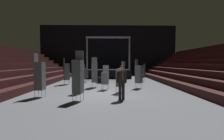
{
  "coord_description": "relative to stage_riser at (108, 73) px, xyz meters",
  "views": [
    {
      "loc": [
        0.09,
        -8.75,
        1.85
      ],
      "look_at": [
        0.29,
        0.89,
        1.4
      ],
      "focal_mm": 23.13,
      "sensor_mm": 36.0,
      "label": 1
    }
  ],
  "objects": [
    {
      "name": "chair_stack_mid_right",
      "position": [
        -3.62,
        -5.47,
        0.53
      ],
      "size": [
        0.6,
        0.6,
        2.31
      ],
      "rotation": [
        0.0,
        0.0,
        5.2
      ],
      "color": "#B2B5BA",
      "rests_on": "ground_plane"
    },
    {
      "name": "bleacher_bank_right",
      "position": [
        8.0,
        -8.33,
        1.18
      ],
      "size": [
        6.0,
        24.0,
        3.6
      ],
      "rotation": [
        0.0,
        0.0,
        -1.57
      ],
      "color": "black",
      "rests_on": "ground_plane"
    },
    {
      "name": "man_with_tie",
      "position": [
        0.72,
        -10.94,
        0.37
      ],
      "size": [
        0.56,
        0.36,
        1.74
      ],
      "rotation": [
        0.0,
        0.0,
        3.5
      ],
      "color": "black",
      "rests_on": "ground_plane"
    },
    {
      "name": "chair_stack_front_left",
      "position": [
        -3.67,
        -10.23,
        0.57
      ],
      "size": [
        0.46,
        0.46,
        2.39
      ],
      "rotation": [
        0.0,
        0.0,
        4.66
      ],
      "color": "#B2B5BA",
      "rests_on": "ground_plane"
    },
    {
      "name": "chair_stack_rear_centre",
      "position": [
        -0.18,
        -8.1,
        0.24
      ],
      "size": [
        0.53,
        0.53,
        1.71
      ],
      "rotation": [
        0.0,
        0.0,
        2.91
      ],
      "color": "#B2B5BA",
      "rests_on": "ground_plane"
    },
    {
      "name": "chair_stack_rear_left",
      "position": [
        2.27,
        -7.54,
        0.45
      ],
      "size": [
        0.61,
        0.61,
        2.14
      ],
      "rotation": [
        0.0,
        0.0,
        4.1
      ],
      "color": "#B2B5BA",
      "rests_on": "ground_plane"
    },
    {
      "name": "arena_end_wall",
      "position": [
        0.0,
        5.67,
        3.38
      ],
      "size": [
        22.0,
        0.3,
        8.0
      ],
      "primitive_type": "cube",
      "color": "black",
      "rests_on": "ground_plane"
    },
    {
      "name": "chair_stack_front_right",
      "position": [
        3.48,
        -3.61,
        0.28
      ],
      "size": [
        0.61,
        0.61,
        1.79
      ],
      "rotation": [
        0.0,
        0.0,
        0.96
      ],
      "color": "#B2B5BA",
      "rests_on": "ground_plane"
    },
    {
      "name": "chair_stack_mid_left",
      "position": [
        -1.42,
        -11.09,
        0.62
      ],
      "size": [
        0.53,
        0.53,
        2.48
      ],
      "rotation": [
        0.0,
        0.0,
        2.92
      ],
      "color": "#B2B5BA",
      "rests_on": "ground_plane"
    },
    {
      "name": "chair_stack_aisle_left",
      "position": [
        -1.02,
        -7.1,
        0.53
      ],
      "size": [
        0.48,
        0.48,
        2.31
      ],
      "rotation": [
        0.0,
        0.0,
        0.1
      ],
      "color": "#B2B5BA",
      "rests_on": "ground_plane"
    },
    {
      "name": "equipment_road_case",
      "position": [
        -0.56,
        -4.64,
        -0.35
      ],
      "size": [
        1.08,
        0.97,
        0.55
      ],
      "primitive_type": "cube",
      "rotation": [
        0.0,
        0.0,
        -0.53
      ],
      "color": "black",
      "rests_on": "ground_plane"
    },
    {
      "name": "chair_stack_mid_centre",
      "position": [
        0.8,
        -9.12,
        0.36
      ],
      "size": [
        0.59,
        0.59,
        1.96
      ],
      "rotation": [
        0.0,
        0.0,
        1.09
      ],
      "color": "#B2B5BA",
      "rests_on": "ground_plane"
    },
    {
      "name": "stage_riser",
      "position": [
        0.0,
        0.0,
        0.0
      ],
      "size": [
        5.48,
        2.73,
        4.97
      ],
      "color": "black",
      "rests_on": "ground_plane"
    },
    {
      "name": "ground_plane",
      "position": [
        0.0,
        -9.33,
        -0.67
      ],
      "size": [
        22.0,
        30.0,
        0.1
      ],
      "primitive_type": "cube",
      "color": "#515459"
    },
    {
      "name": "chair_stack_aisle_right",
      "position": [
        -1.75,
        -9.38,
        0.24
      ],
      "size": [
        0.56,
        0.56,
        1.71
      ],
      "rotation": [
        0.0,
        0.0,
        2.82
      ],
      "color": "#B2B5BA",
      "rests_on": "ground_plane"
    },
    {
      "name": "chair_stack_rear_right",
      "position": [
        -2.26,
        -4.0,
        0.28
      ],
      "size": [
        0.61,
        0.61,
        1.79
      ],
      "rotation": [
        0.0,
        0.0,
        4.13
      ],
      "color": "#B2B5BA",
      "rests_on": "ground_plane"
    }
  ]
}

